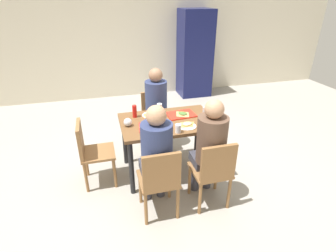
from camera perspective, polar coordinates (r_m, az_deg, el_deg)
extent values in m
cube|color=#9E998E|center=(3.70, 0.00, -9.59)|extent=(10.00, 10.00, 0.02)
cube|color=beige|center=(6.18, -8.17, 19.18)|extent=(10.00, 0.10, 2.80)
cube|color=brown|center=(3.31, 0.00, 0.86)|extent=(1.18, 0.78, 0.04)
cylinder|color=black|center=(3.14, -7.90, -9.03)|extent=(0.06, 0.06, 0.71)
cylinder|color=black|center=(3.39, 10.22, -6.26)|extent=(0.06, 0.06, 0.71)
cylinder|color=black|center=(3.70, -9.32, -3.19)|extent=(0.06, 0.06, 0.71)
cylinder|color=black|center=(3.91, 6.25, -1.21)|extent=(0.06, 0.06, 0.71)
cube|color=olive|center=(2.84, -2.17, -11.34)|extent=(0.40, 0.40, 0.03)
cube|color=olive|center=(2.57, -1.33, -9.95)|extent=(0.38, 0.04, 0.40)
cylinder|color=olive|center=(3.09, -5.99, -13.15)|extent=(0.04, 0.04, 0.41)
cylinder|color=olive|center=(3.14, 0.27, -12.19)|extent=(0.04, 0.04, 0.41)
cylinder|color=olive|center=(2.84, -4.79, -17.44)|extent=(0.04, 0.04, 0.41)
cylinder|color=olive|center=(2.89, 2.12, -16.27)|extent=(0.04, 0.04, 0.41)
cube|color=olive|center=(3.00, 9.03, -9.41)|extent=(0.40, 0.40, 0.03)
cube|color=olive|center=(2.74, 10.84, -7.88)|extent=(0.38, 0.04, 0.40)
cylinder|color=olive|center=(3.20, 4.68, -11.43)|extent=(0.04, 0.04, 0.41)
cylinder|color=olive|center=(3.31, 10.33, -10.34)|extent=(0.04, 0.04, 0.41)
cylinder|color=olive|center=(2.96, 6.92, -15.31)|extent=(0.04, 0.04, 0.41)
cylinder|color=olive|center=(3.08, 13.00, -13.94)|extent=(0.04, 0.04, 0.41)
cube|color=olive|center=(4.05, -2.54, 1.05)|extent=(0.40, 0.40, 0.03)
cube|color=olive|center=(4.12, -3.15, 4.79)|extent=(0.38, 0.04, 0.40)
cylinder|color=olive|center=(4.04, 0.41, -2.51)|extent=(0.04, 0.04, 0.41)
cylinder|color=olive|center=(3.97, -4.33, -3.12)|extent=(0.04, 0.04, 0.41)
cylinder|color=olive|center=(4.33, -0.78, -0.40)|extent=(0.04, 0.04, 0.41)
cylinder|color=olive|center=(4.27, -5.21, -0.93)|extent=(0.04, 0.04, 0.41)
cube|color=olive|center=(3.37, -14.85, -5.59)|extent=(0.40, 0.40, 0.03)
cube|color=olive|center=(3.27, -18.41, -2.75)|extent=(0.04, 0.38, 0.40)
cylinder|color=olive|center=(3.63, -11.84, -6.85)|extent=(0.04, 0.04, 0.41)
cylinder|color=olive|center=(3.35, -11.39, -9.97)|extent=(0.04, 0.04, 0.41)
cylinder|color=olive|center=(3.64, -17.20, -7.45)|extent=(0.04, 0.04, 0.41)
cylinder|color=olive|center=(3.36, -17.25, -10.62)|extent=(0.04, 0.04, 0.41)
cylinder|color=#383842|center=(3.13, -4.54, -12.02)|extent=(0.10, 0.10, 0.44)
cylinder|color=#383842|center=(3.16, -1.63, -11.58)|extent=(0.10, 0.10, 0.44)
cube|color=#383842|center=(2.90, -2.78, -8.80)|extent=(0.32, 0.28, 0.10)
cylinder|color=navy|center=(2.64, -2.41, -4.66)|extent=(0.32, 0.32, 0.52)
sphere|color=tan|center=(2.48, -2.56, 2.27)|extent=(0.20, 0.20, 0.20)
cylinder|color=#383842|center=(3.26, 5.85, -10.32)|extent=(0.10, 0.10, 0.44)
cylinder|color=#383842|center=(3.31, 8.49, -9.83)|extent=(0.10, 0.10, 0.44)
cube|color=#383842|center=(3.06, 8.16, -7.06)|extent=(0.32, 0.28, 0.10)
cylinder|color=brown|center=(2.81, 9.41, -2.98)|extent=(0.32, 0.32, 0.52)
sphere|color=tan|center=(2.66, 9.97, 3.60)|extent=(0.20, 0.20, 0.20)
cylinder|color=#383842|center=(3.96, -0.61, -2.90)|extent=(0.10, 0.10, 0.44)
cylinder|color=#383842|center=(3.93, -2.87, -3.19)|extent=(0.10, 0.10, 0.44)
cube|color=#383842|center=(3.91, -2.13, 1.12)|extent=(0.32, 0.28, 0.10)
cylinder|color=navy|center=(3.88, -2.58, 5.92)|extent=(0.32, 0.32, 0.52)
sphere|color=#8C664C|center=(3.77, -2.69, 10.90)|extent=(0.20, 0.20, 0.20)
cube|color=red|center=(3.14, -3.00, -0.16)|extent=(0.39, 0.30, 0.02)
cube|color=red|center=(3.45, 2.81, 2.48)|extent=(0.38, 0.29, 0.02)
cylinder|color=white|center=(3.45, -3.77, 2.38)|extent=(0.22, 0.22, 0.01)
cylinder|color=white|center=(3.16, 4.11, -0.03)|extent=(0.22, 0.22, 0.01)
pyramid|color=#DBAD60|center=(3.11, -3.46, -0.08)|extent=(0.24, 0.20, 0.01)
ellipsoid|color=#4C7233|center=(3.11, -3.46, 0.08)|extent=(0.17, 0.14, 0.01)
pyramid|color=#DBAD60|center=(3.44, 3.16, 2.65)|extent=(0.21, 0.22, 0.01)
ellipsoid|color=#4C7233|center=(3.44, 3.17, 2.80)|extent=(0.15, 0.15, 0.01)
pyramid|color=#C68C47|center=(3.45, -4.05, 2.50)|extent=(0.19, 0.23, 0.01)
ellipsoid|color=#4C7233|center=(3.44, -4.05, 2.65)|extent=(0.13, 0.16, 0.01)
pyramid|color=#C68C47|center=(3.18, 4.14, 0.37)|extent=(0.23, 0.21, 0.01)
ellipsoid|color=#D8C67F|center=(3.18, 4.15, 0.53)|extent=(0.16, 0.14, 0.01)
cylinder|color=white|center=(3.57, -1.85, 4.06)|extent=(0.07, 0.07, 0.10)
cylinder|color=white|center=(3.00, 2.19, -0.54)|extent=(0.07, 0.07, 0.10)
cylinder|color=#B7BCC6|center=(3.45, 8.00, 3.14)|extent=(0.07, 0.07, 0.12)
cylinder|color=red|center=(3.39, -7.22, 3.17)|extent=(0.06, 0.06, 0.16)
sphere|color=silver|center=(3.18, -8.66, 0.82)|extent=(0.10, 0.10, 0.10)
cube|color=#14194C|center=(6.25, 5.79, 15.20)|extent=(0.70, 0.60, 1.90)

